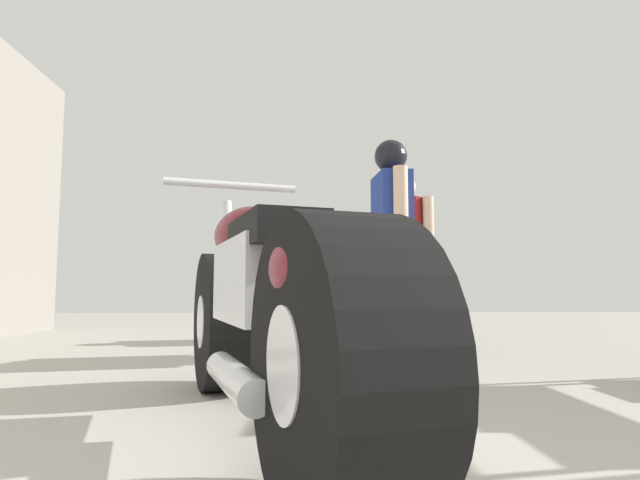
% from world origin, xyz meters
% --- Properties ---
extents(ground_plane, '(15.28, 15.28, 0.00)m').
position_xyz_m(ground_plane, '(0.00, 3.14, 0.00)').
color(ground_plane, '#A8A399').
extents(motorcycle_maroon_cruiser, '(0.94, 2.17, 1.02)m').
position_xyz_m(motorcycle_maroon_cruiser, '(-0.31, 1.87, 0.42)').
color(motorcycle_maroon_cruiser, black).
rests_on(motorcycle_maroon_cruiser, ground_plane).
extents(mechanic_in_blue, '(0.52, 0.57, 1.65)m').
position_xyz_m(mechanic_in_blue, '(0.95, 5.23, 0.93)').
color(mechanic_in_blue, '#4C4C4C').
rests_on(mechanic_in_blue, ground_plane).
extents(mechanic_with_helmet, '(0.26, 0.65, 1.65)m').
position_xyz_m(mechanic_with_helmet, '(0.55, 3.94, 0.99)').
color(mechanic_with_helmet, '#384766').
rests_on(mechanic_with_helmet, ground_plane).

